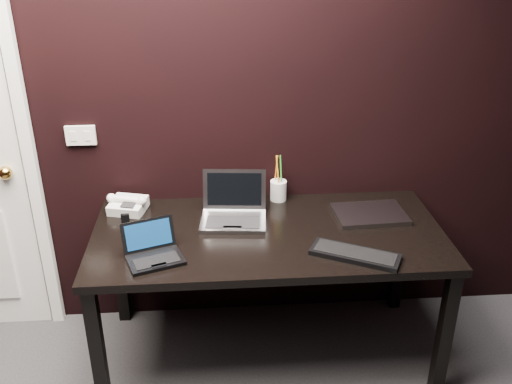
{
  "coord_description": "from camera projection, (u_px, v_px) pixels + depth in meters",
  "views": [
    {
      "loc": [
        0.06,
        -0.99,
        2.11
      ],
      "look_at": [
        0.24,
        1.35,
        0.98
      ],
      "focal_mm": 40.0,
      "sensor_mm": 36.0,
      "label": 1
    }
  ],
  "objects": [
    {
      "name": "ext_keyboard",
      "position": [
        355.0,
        254.0,
        2.55
      ],
      "size": [
        0.41,
        0.3,
        0.03
      ],
      "color": "black",
      "rests_on": "desk"
    },
    {
      "name": "closed_laptop",
      "position": [
        370.0,
        214.0,
        2.9
      ],
      "size": [
        0.37,
        0.27,
        0.02
      ],
      "color": "gray",
      "rests_on": "desk"
    },
    {
      "name": "desk",
      "position": [
        268.0,
        246.0,
        2.79
      ],
      "size": [
        1.7,
        0.8,
        0.74
      ],
      "color": "black",
      "rests_on": "ground"
    },
    {
      "name": "netbook",
      "position": [
        153.0,
        252.0,
        2.53
      ],
      "size": [
        0.3,
        0.28,
        0.15
      ],
      "color": "black",
      "rests_on": "desk"
    },
    {
      "name": "desk_phone",
      "position": [
        128.0,
        205.0,
        2.93
      ],
      "size": [
        0.22,
        0.2,
        0.11
      ],
      "color": "silver",
      "rests_on": "desk"
    },
    {
      "name": "wall_switch",
      "position": [
        81.0,
        135.0,
        2.88
      ],
      "size": [
        0.15,
        0.02,
        0.1
      ],
      "color": "silver",
      "rests_on": "wall_back"
    },
    {
      "name": "pen_cup",
      "position": [
        278.0,
        190.0,
        3.05
      ],
      "size": [
        0.09,
        0.09,
        0.26
      ],
      "color": "white",
      "rests_on": "desk"
    },
    {
      "name": "silver_laptop",
      "position": [
        234.0,
        212.0,
        2.85
      ],
      "size": [
        0.35,
        0.32,
        0.22
      ],
      "color": "gray",
      "rests_on": "desk"
    },
    {
      "name": "wall_back",
      "position": [
        202.0,
        97.0,
        2.85
      ],
      "size": [
        4.0,
        0.0,
        4.0
      ],
      "primitive_type": "plane",
      "rotation": [
        1.57,
        0.0,
        0.0
      ],
      "color": "black",
      "rests_on": "ground"
    },
    {
      "name": "mobile_phone",
      "position": [
        126.0,
        224.0,
        2.76
      ],
      "size": [
        0.05,
        0.04,
        0.08
      ],
      "color": "black",
      "rests_on": "desk"
    }
  ]
}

